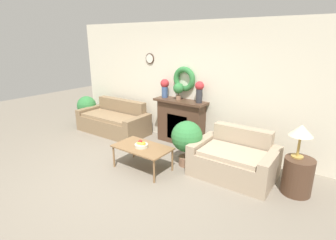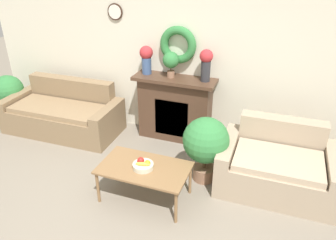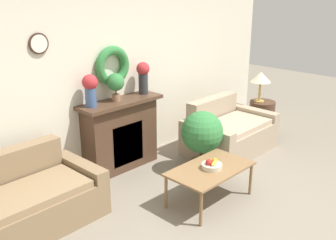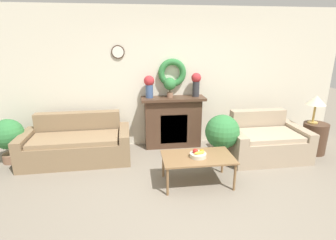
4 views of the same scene
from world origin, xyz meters
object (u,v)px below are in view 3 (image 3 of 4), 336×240
table_lamp (261,78)px  potted_plant_on_mantel (116,83)px  coffee_table (210,171)px  vase_on_mantel_right (143,75)px  potted_plant_floor_by_loveseat (202,134)px  side_table_by_loveseat (261,117)px  couch_left (13,208)px  fruit_bowl (212,165)px  fireplace (121,134)px  loveseat_right (228,133)px  vase_on_mantel_left (90,88)px

table_lamp → potted_plant_on_mantel: bearing=166.6°
coffee_table → vase_on_mantel_right: size_ratio=2.28×
coffee_table → potted_plant_floor_by_loveseat: potted_plant_floor_by_loveseat is taller
table_lamp → vase_on_mantel_right: (-2.12, 0.65, 0.28)m
side_table_by_loveseat → vase_on_mantel_right: size_ratio=1.27×
couch_left → fruit_bowl: size_ratio=7.75×
couch_left → table_lamp: size_ratio=3.59×
couch_left → coffee_table: size_ratio=1.79×
fireplace → couch_left: size_ratio=0.66×
loveseat_right → side_table_by_loveseat: loveseat_right is taller
fireplace → couch_left: fireplace is taller
side_table_by_loveseat → potted_plant_floor_by_loveseat: (-1.91, -0.20, 0.26)m
couch_left → potted_plant_on_mantel: (1.74, 0.38, 0.98)m
fireplace → potted_plant_on_mantel: (-0.06, -0.01, 0.75)m
table_lamp → potted_plant_on_mantel: (-2.64, 0.63, 0.26)m
fireplace → side_table_by_loveseat: fireplace is taller
fruit_bowl → potted_plant_on_mantel: 1.70m
fireplace → couch_left: 1.86m
fireplace → fruit_bowl: (0.15, -1.52, -0.03)m
fireplace → loveseat_right: fireplace is taller
vase_on_mantel_right → potted_plant_floor_by_loveseat: (0.27, -0.89, -0.74)m
fireplace → side_table_by_loveseat: bearing=-14.6°
potted_plant_floor_by_loveseat → vase_on_mantel_right: bearing=106.7°
coffee_table → potted_plant_on_mantel: bearing=98.1°
couch_left → loveseat_right: same height
vase_on_mantel_left → table_lamp: bearing=-12.1°
loveseat_right → coffee_table: size_ratio=1.34×
coffee_table → table_lamp: bearing=19.4°
loveseat_right → potted_plant_floor_by_loveseat: size_ratio=1.61×
fruit_bowl → vase_on_mantel_left: 1.81m
vase_on_mantel_left → potted_plant_on_mantel: bearing=-2.9°
fireplace → table_lamp: table_lamp is taller
vase_on_mantel_right → loveseat_right: bearing=-32.0°
fruit_bowl → table_lamp: (2.43, 0.88, 0.52)m
potted_plant_on_mantel → fireplace: bearing=13.0°
fruit_bowl → potted_plant_on_mantel: (-0.21, 1.50, 0.78)m
loveseat_right → potted_plant_on_mantel: potted_plant_on_mantel is taller
potted_plant_on_mantel → loveseat_right: bearing=-22.7°
fruit_bowl → potted_plant_floor_by_loveseat: bearing=47.5°
loveseat_right → fireplace: bearing=155.3°
side_table_by_loveseat → vase_on_mantel_left: vase_on_mantel_left is taller
fruit_bowl → side_table_by_loveseat: (2.48, 0.83, -0.20)m
potted_plant_on_mantel → vase_on_mantel_left: bearing=177.1°
side_table_by_loveseat → table_lamp: (-0.06, 0.04, 0.71)m
coffee_table → fruit_bowl: bearing=-96.1°
fireplace → table_lamp: 2.70m
coffee_table → loveseat_right: bearing=28.3°
coffee_table → table_lamp: (2.42, 0.86, 0.60)m
coffee_table → side_table_by_loveseat: bearing=18.1°
fireplace → couch_left: bearing=-167.6°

